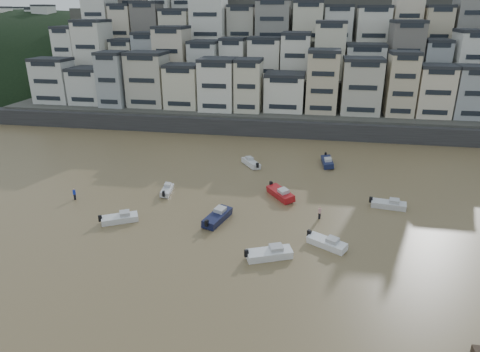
% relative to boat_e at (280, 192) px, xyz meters
% --- Properties ---
extents(ground, '(400.00, 400.00, 0.00)m').
position_rel_boat_e_xyz_m(ground, '(-14.26, -32.65, -0.81)').
color(ground, olive).
rests_on(ground, ground).
extents(sea_strip, '(340.00, 340.00, 0.00)m').
position_rel_boat_e_xyz_m(sea_strip, '(-124.26, 112.35, -0.80)').
color(sea_strip, '#4D626F').
rests_on(sea_strip, ground).
extents(harbor_wall, '(140.00, 3.00, 3.50)m').
position_rel_boat_e_xyz_m(harbor_wall, '(-4.26, 32.35, 0.94)').
color(harbor_wall, '#38383A').
rests_on(harbor_wall, ground).
extents(hillside, '(141.04, 66.00, 50.00)m').
position_rel_boat_e_xyz_m(hillside, '(0.47, 72.19, 12.20)').
color(hillside, '#4C4C47').
rests_on(hillside, ground).
extents(headland, '(216.00, 135.00, 53.33)m').
position_rel_boat_e_xyz_m(headland, '(-109.26, 102.35, -0.79)').
color(headland, black).
rests_on(headland, ground).
extents(boat_e, '(5.03, 5.95, 1.62)m').
position_rel_boat_e_xyz_m(boat_e, '(0.00, 0.00, 0.00)').
color(boat_e, '#A21318').
rests_on(boat_e, ground).
extents(boat_a, '(5.81, 3.86, 1.51)m').
position_rel_boat_e_xyz_m(boat_a, '(0.25, -16.67, -0.05)').
color(boat_a, white).
rests_on(boat_a, ground).
extents(boat_b, '(5.23, 4.05, 1.39)m').
position_rel_boat_e_xyz_m(boat_b, '(6.52, -13.11, -0.11)').
color(boat_b, white).
rests_on(boat_b, ground).
extents(boat_i, '(2.50, 5.93, 1.57)m').
position_rel_boat_e_xyz_m(boat_i, '(6.91, 15.40, -0.02)').
color(boat_i, '#151C42').
rests_on(boat_i, ground).
extents(boat_j, '(5.19, 3.84, 1.37)m').
position_rel_boat_e_xyz_m(boat_j, '(-19.75, -11.44, -0.12)').
color(boat_j, white).
rests_on(boat_j, ground).
extents(boat_f, '(1.97, 4.60, 1.22)m').
position_rel_boat_e_xyz_m(boat_f, '(-16.85, -1.41, -0.20)').
color(boat_f, silver).
rests_on(boat_f, ground).
extents(boat_d, '(5.27, 2.39, 1.39)m').
position_rel_boat_e_xyz_m(boat_d, '(15.06, -0.95, -0.12)').
color(boat_d, silver).
rests_on(boat_d, ground).
extents(boat_h, '(4.43, 5.37, 1.45)m').
position_rel_boat_e_xyz_m(boat_h, '(-6.28, 12.68, -0.08)').
color(boat_h, silver).
rests_on(boat_h, ground).
extents(boat_c, '(3.44, 6.29, 1.63)m').
position_rel_boat_e_xyz_m(boat_c, '(-7.38, -8.98, 0.01)').
color(boat_c, '#12173A').
rests_on(boat_c, ground).
extents(person_blue, '(0.44, 0.44, 1.74)m').
position_rel_boat_e_xyz_m(person_blue, '(-29.21, -5.94, 0.06)').
color(person_blue, '#1932C2').
rests_on(person_blue, ground).
extents(person_pink, '(0.44, 0.44, 1.74)m').
position_rel_boat_e_xyz_m(person_pink, '(5.66, -5.93, 0.06)').
color(person_pink, '#D79B98').
rests_on(person_pink, ground).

